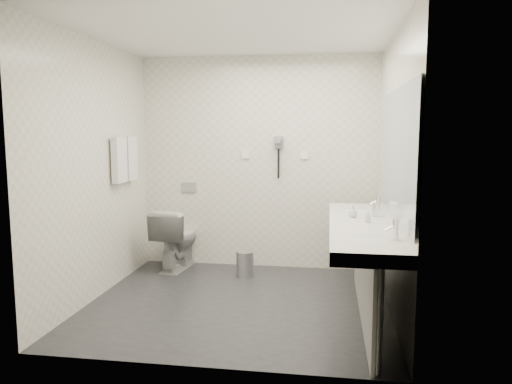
# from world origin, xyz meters

# --- Properties ---
(floor) EXTENTS (2.80, 2.80, 0.00)m
(floor) POSITION_xyz_m (0.00, 0.00, 0.00)
(floor) COLOR #25262A
(floor) RESTS_ON ground
(ceiling) EXTENTS (2.80, 2.80, 0.00)m
(ceiling) POSITION_xyz_m (0.00, 0.00, 2.50)
(ceiling) COLOR white
(ceiling) RESTS_ON wall_back
(wall_back) EXTENTS (2.80, 0.00, 2.80)m
(wall_back) POSITION_xyz_m (0.00, 1.30, 1.25)
(wall_back) COLOR silver
(wall_back) RESTS_ON floor
(wall_front) EXTENTS (2.80, 0.00, 2.80)m
(wall_front) POSITION_xyz_m (0.00, -1.30, 1.25)
(wall_front) COLOR silver
(wall_front) RESTS_ON floor
(wall_left) EXTENTS (0.00, 2.60, 2.60)m
(wall_left) POSITION_xyz_m (-1.40, 0.00, 1.25)
(wall_left) COLOR silver
(wall_left) RESTS_ON floor
(wall_right) EXTENTS (0.00, 2.60, 2.60)m
(wall_right) POSITION_xyz_m (1.40, 0.00, 1.25)
(wall_right) COLOR silver
(wall_right) RESTS_ON floor
(vanity_counter) EXTENTS (0.55, 2.20, 0.10)m
(vanity_counter) POSITION_xyz_m (1.12, -0.20, 0.80)
(vanity_counter) COLOR white
(vanity_counter) RESTS_ON floor
(vanity_panel) EXTENTS (0.03, 2.15, 0.75)m
(vanity_panel) POSITION_xyz_m (1.15, -0.20, 0.38)
(vanity_panel) COLOR gray
(vanity_panel) RESTS_ON floor
(vanity_post_near) EXTENTS (0.06, 0.06, 0.75)m
(vanity_post_near) POSITION_xyz_m (1.18, -1.24, 0.38)
(vanity_post_near) COLOR silver
(vanity_post_near) RESTS_ON floor
(vanity_post_far) EXTENTS (0.06, 0.06, 0.75)m
(vanity_post_far) POSITION_xyz_m (1.18, 0.84, 0.38)
(vanity_post_far) COLOR silver
(vanity_post_far) RESTS_ON floor
(mirror) EXTENTS (0.02, 2.20, 1.05)m
(mirror) POSITION_xyz_m (1.39, -0.20, 1.45)
(mirror) COLOR #B2BCC6
(mirror) RESTS_ON wall_right
(basin_near) EXTENTS (0.40, 0.31, 0.05)m
(basin_near) POSITION_xyz_m (1.12, -0.85, 0.83)
(basin_near) COLOR white
(basin_near) RESTS_ON vanity_counter
(basin_far) EXTENTS (0.40, 0.31, 0.05)m
(basin_far) POSITION_xyz_m (1.12, 0.45, 0.83)
(basin_far) COLOR white
(basin_far) RESTS_ON vanity_counter
(faucet_near) EXTENTS (0.04, 0.04, 0.15)m
(faucet_near) POSITION_xyz_m (1.32, -0.85, 0.92)
(faucet_near) COLOR silver
(faucet_near) RESTS_ON vanity_counter
(faucet_far) EXTENTS (0.04, 0.04, 0.15)m
(faucet_far) POSITION_xyz_m (1.32, 0.45, 0.92)
(faucet_far) COLOR silver
(faucet_far) RESTS_ON vanity_counter
(soap_bottle_a) EXTENTS (0.05, 0.05, 0.10)m
(soap_bottle_a) POSITION_xyz_m (1.17, -0.21, 0.90)
(soap_bottle_a) COLOR beige
(soap_bottle_a) RESTS_ON vanity_counter
(soap_bottle_b) EXTENTS (0.09, 0.09, 0.11)m
(soap_bottle_b) POSITION_xyz_m (1.06, 0.04, 0.90)
(soap_bottle_b) COLOR beige
(soap_bottle_b) RESTS_ON vanity_counter
(glass_left) EXTENTS (0.09, 0.09, 0.12)m
(glass_left) POSITION_xyz_m (1.27, 0.11, 0.91)
(glass_left) COLOR silver
(glass_left) RESTS_ON vanity_counter
(toilet) EXTENTS (0.48, 0.76, 0.73)m
(toilet) POSITION_xyz_m (-0.94, 1.03, 0.36)
(toilet) COLOR white
(toilet) RESTS_ON floor
(flush_plate) EXTENTS (0.18, 0.02, 0.12)m
(flush_plate) POSITION_xyz_m (-0.85, 1.29, 0.95)
(flush_plate) COLOR #B2B5BA
(flush_plate) RESTS_ON wall_back
(pedal_bin) EXTENTS (0.24, 0.24, 0.28)m
(pedal_bin) POSITION_xyz_m (-0.08, 0.82, 0.14)
(pedal_bin) COLOR #B2B5BA
(pedal_bin) RESTS_ON floor
(bin_lid) EXTENTS (0.20, 0.20, 0.02)m
(bin_lid) POSITION_xyz_m (-0.08, 0.82, 0.28)
(bin_lid) COLOR #B2B5BA
(bin_lid) RESTS_ON pedal_bin
(towel_rail) EXTENTS (0.02, 0.62, 0.02)m
(towel_rail) POSITION_xyz_m (-1.35, 0.55, 1.55)
(towel_rail) COLOR silver
(towel_rail) RESTS_ON wall_left
(towel_near) EXTENTS (0.07, 0.24, 0.48)m
(towel_near) POSITION_xyz_m (-1.34, 0.41, 1.33)
(towel_near) COLOR white
(towel_near) RESTS_ON towel_rail
(towel_far) EXTENTS (0.07, 0.24, 0.48)m
(towel_far) POSITION_xyz_m (-1.34, 0.69, 1.33)
(towel_far) COLOR white
(towel_far) RESTS_ON towel_rail
(dryer_cradle) EXTENTS (0.10, 0.04, 0.14)m
(dryer_cradle) POSITION_xyz_m (0.25, 1.27, 1.50)
(dryer_cradle) COLOR gray
(dryer_cradle) RESTS_ON wall_back
(dryer_barrel) EXTENTS (0.08, 0.14, 0.08)m
(dryer_barrel) POSITION_xyz_m (0.25, 1.20, 1.53)
(dryer_barrel) COLOR gray
(dryer_barrel) RESTS_ON dryer_cradle
(dryer_cord) EXTENTS (0.02, 0.02, 0.35)m
(dryer_cord) POSITION_xyz_m (0.25, 1.26, 1.25)
(dryer_cord) COLOR black
(dryer_cord) RESTS_ON dryer_cradle
(switch_plate_a) EXTENTS (0.09, 0.02, 0.09)m
(switch_plate_a) POSITION_xyz_m (-0.15, 1.29, 1.35)
(switch_plate_a) COLOR white
(switch_plate_a) RESTS_ON wall_back
(switch_plate_b) EXTENTS (0.09, 0.02, 0.09)m
(switch_plate_b) POSITION_xyz_m (0.55, 1.29, 1.35)
(switch_plate_b) COLOR white
(switch_plate_b) RESTS_ON wall_back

